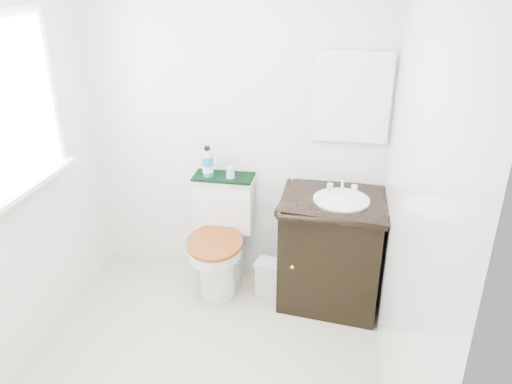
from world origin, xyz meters
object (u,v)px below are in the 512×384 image
(vanity, at_px, (334,248))
(cup, at_px, (230,172))
(mouthwash_bottle, at_px, (208,162))
(toilet, at_px, (221,241))
(trash_bin, at_px, (268,276))

(vanity, distance_m, cup, 0.92)
(mouthwash_bottle, bearing_deg, toilet, -43.31)
(toilet, distance_m, cup, 0.54)
(toilet, distance_m, trash_bin, 0.44)
(trash_bin, bearing_deg, toilet, 169.36)
(vanity, relative_size, trash_bin, 3.40)
(trash_bin, relative_size, mouthwash_bottle, 1.19)
(mouthwash_bottle, bearing_deg, cup, -2.68)
(vanity, xyz_separation_m, mouthwash_bottle, (-0.95, 0.17, 0.52))
(cup, bearing_deg, vanity, -11.55)
(cup, bearing_deg, toilet, -121.66)
(vanity, bearing_deg, mouthwash_bottle, 170.01)
(toilet, relative_size, mouthwash_bottle, 3.65)
(toilet, height_order, cup, cup)
(vanity, height_order, cup, cup)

